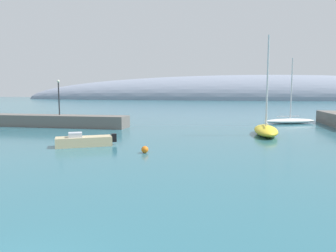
{
  "coord_description": "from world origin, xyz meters",
  "views": [
    {
      "loc": [
        5.47,
        -5.25,
        4.61
      ],
      "look_at": [
        -0.91,
        22.22,
        1.56
      ],
      "focal_mm": 32.82,
      "sensor_mm": 36.0,
      "label": 1
    }
  ],
  "objects": [
    {
      "name": "breakwater_rocks",
      "position": [
        -21.94,
        32.07,
        0.79
      ],
      "size": [
        26.13,
        3.82,
        1.59
      ],
      "primitive_type": "cube",
      "rotation": [
        0.0,
        0.0,
        0.02
      ],
      "color": "#66605B",
      "rests_on": "ground"
    },
    {
      "name": "distant_ridge",
      "position": [
        5.86,
        214.94,
        0.0
      ],
      "size": [
        332.05,
        62.46,
        33.66
      ],
      "primitive_type": "ellipsoid",
      "color": "gray",
      "rests_on": "ground"
    },
    {
      "name": "sailboat_white_near_shore",
      "position": [
        13.03,
        43.96,
        0.48
      ],
      "size": [
        8.31,
        5.31,
        9.75
      ],
      "rotation": [
        0.0,
        0.0,
        0.41
      ],
      "color": "white",
      "rests_on": "water"
    },
    {
      "name": "sailboat_yellow_outer_mooring",
      "position": [
        8.37,
        29.65,
        0.62
      ],
      "size": [
        2.53,
        7.94,
        10.75
      ],
      "rotation": [
        0.0,
        0.0,
        1.59
      ],
      "color": "yellow",
      "rests_on": "water"
    },
    {
      "name": "motorboat_sand_foreground",
      "position": [
        -7.64,
        18.81,
        0.45
      ],
      "size": [
        4.96,
        3.82,
        1.22
      ],
      "rotation": [
        0.0,
        0.0,
        3.68
      ],
      "color": "#C6B284",
      "rests_on": "water"
    },
    {
      "name": "mooring_buoy_orange",
      "position": [
        -1.53,
        17.0,
        0.27
      ],
      "size": [
        0.55,
        0.55,
        0.55
      ],
      "primitive_type": "sphere",
      "color": "orange",
      "rests_on": "water"
    },
    {
      "name": "harbor_lamp_post",
      "position": [
        -18.71,
        32.56,
        4.51
      ],
      "size": [
        0.36,
        0.36,
        4.8
      ],
      "color": "black",
      "rests_on": "breakwater_rocks"
    }
  ]
}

